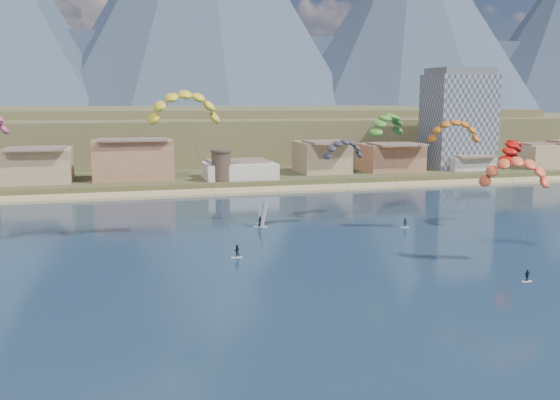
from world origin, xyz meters
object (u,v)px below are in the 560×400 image
watchtower (221,165)px  windsurfer (261,219)px  kitesurfer_green (387,122)px  kitesurfer_yellow (184,103)px  apartment_tower (458,119)px  kitesurfer_orange (516,167)px

watchtower → windsurfer: watchtower is taller
kitesurfer_green → windsurfer: size_ratio=4.62×
watchtower → kitesurfer_yellow: 64.80m
apartment_tower → kitesurfer_yellow: bearing=-142.2°
watchtower → kitesurfer_orange: kitesurfer_orange is taller
watchtower → kitesurfer_green: size_ratio=0.38×
kitesurfer_green → windsurfer: 32.20m
watchtower → kitesurfer_orange: 92.87m
apartment_tower → watchtower: apartment_tower is taller
watchtower → windsurfer: (-1.17, -53.13, -4.82)m
apartment_tower → watchtower: 82.02m
watchtower → windsurfer: size_ratio=1.77×
kitesurfer_orange → kitesurfer_yellow: bearing=148.7°
apartment_tower → kitesurfer_orange: bearing=-116.6°
watchtower → windsurfer: 53.36m
kitesurfer_green → apartment_tower: bearing=50.0°
kitesurfer_green → watchtower: bearing=116.4°
watchtower → kitesurfer_green: kitesurfer_green is taller
watchtower → kitesurfer_orange: (29.11, -87.83, 7.99)m
watchtower → kitesurfer_yellow: kitesurfer_yellow is taller
apartment_tower → kitesurfer_yellow: apartment_tower is taller
kitesurfer_yellow → kitesurfer_orange: 53.54m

